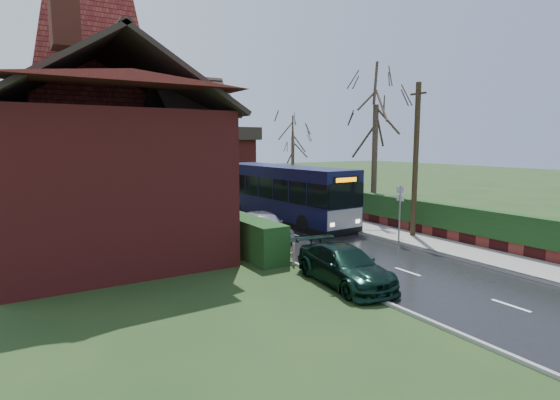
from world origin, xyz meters
TOP-DOWN VIEW (x-y plane):
  - ground at (0.00, 0.00)m, footprint 140.00×140.00m
  - road at (0.00, 10.00)m, footprint 6.00×100.00m
  - pavement at (4.25, 10.00)m, footprint 2.50×100.00m
  - kerb_right at (3.05, 10.00)m, footprint 0.12×100.00m
  - kerb_left at (-3.05, 10.00)m, footprint 0.12×100.00m
  - front_hedge at (-3.90, 5.00)m, footprint 1.20×16.00m
  - picket_fence at (-3.15, 5.00)m, footprint 0.10×16.00m
  - right_wall_hedge at (5.80, 10.00)m, footprint 0.60×50.00m
  - brick_house at (-8.73, 4.78)m, footprint 9.30×14.60m
  - bus at (1.71, 5.63)m, footprint 3.23×11.31m
  - car_silver at (-1.79, 1.84)m, footprint 1.91×4.22m
  - car_green at (-2.90, -5.81)m, footprint 2.29×4.63m
  - car_distant at (1.38, 43.10)m, footprint 1.81×3.81m
  - bus_stop_sign at (3.20, -2.50)m, footprint 0.09×0.43m
  - telegraph_pole at (4.80, -1.92)m, footprint 0.27×1.00m
  - tree_right_near at (6.55, 2.84)m, footprint 4.69×4.69m
  - tree_right_far at (9.00, 15.83)m, footprint 3.94×3.94m
  - tree_house_side at (-11.12, 12.10)m, footprint 4.20×4.20m

SIDE VIEW (x-z plane):
  - ground at x=0.00m, z-range 0.00..0.00m
  - road at x=0.00m, z-range 0.00..0.02m
  - kerb_left at x=-3.05m, z-range 0.00..0.10m
  - pavement at x=4.25m, z-range 0.00..0.14m
  - kerb_right at x=3.05m, z-range 0.00..0.14m
  - picket_fence at x=-3.15m, z-range 0.00..0.90m
  - car_distant at x=1.38m, z-range 0.00..1.20m
  - car_green at x=-2.90m, z-range 0.00..1.30m
  - car_silver at x=-1.79m, z-range 0.00..1.40m
  - front_hedge at x=-3.90m, z-range 0.00..1.60m
  - right_wall_hedge at x=5.80m, z-range 0.12..1.92m
  - bus at x=1.71m, z-range -0.01..3.38m
  - bus_stop_sign at x=3.20m, z-range 0.45..3.27m
  - telegraph_pole at x=4.80m, z-range 0.05..7.80m
  - brick_house at x=-8.73m, z-range -0.77..9.53m
  - tree_right_far at x=9.00m, z-range 1.88..9.49m
  - tree_house_side at x=-11.12m, z-range 2.36..11.91m
  - tree_right_near at x=6.55m, z-range 2.50..12.62m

